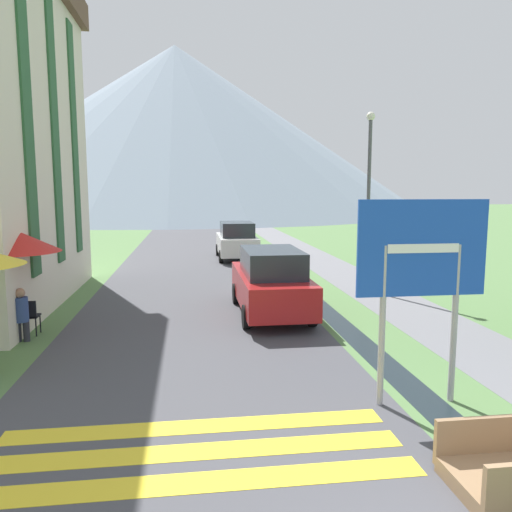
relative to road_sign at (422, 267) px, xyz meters
The scene contains 16 objects.
ground_plane 16.33m from the road_sign, 93.55° to the left, with size 160.00×160.00×0.00m, color #517542.
road 26.48m from the road_sign, 97.63° to the left, with size 6.40×60.00×0.01m.
footpath 26.37m from the road_sign, 84.32° to the left, with size 2.20×60.00×0.01m.
drainage_channel 26.25m from the road_sign, 89.56° to the left, with size 0.60×60.00×0.00m.
crosswalk_marking 4.28m from the road_sign, 163.02° to the right, with size 5.44×1.84×0.01m.
mountain_distant 72.86m from the road_sign, 94.33° to the left, with size 73.60×73.60×24.84m.
road_sign is the anchor object (origin of this frame).
parked_car_near 6.26m from the road_sign, 103.22° to the left, with size 1.84×4.49×1.82m.
parked_car_far 17.08m from the road_sign, 94.42° to the left, with size 1.88×4.20×1.82m.
cafe_chair_far_right 10.19m from the road_sign, 141.72° to the left, with size 0.40×0.40×0.85m.
cafe_chair_far_left 10.21m from the road_sign, 142.22° to the left, with size 0.40×0.40×0.85m.
cafe_chair_middle 8.89m from the road_sign, 147.27° to the left, with size 0.40×0.40×0.85m.
cafe_umbrella_middle_red 8.95m from the road_sign, 147.65° to the left, with size 2.01×2.01×2.49m.
person_seated_near 8.65m from the road_sign, 149.91° to the left, with size 0.32×0.32×1.23m.
person_standing_terrace 9.82m from the road_sign, 143.06° to the left, with size 0.32×0.32×1.76m.
streetlamp 9.10m from the road_sign, 75.16° to the left, with size 0.28×0.28×5.90m.
Camera 1 is at (-2.56, -3.40, 3.43)m, focal length 35.00 mm.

